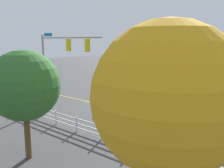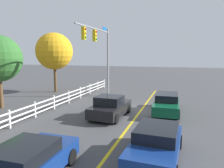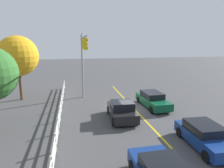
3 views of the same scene
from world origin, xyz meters
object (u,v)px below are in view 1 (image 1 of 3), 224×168
at_px(car_1, 202,110).
at_px(car_3, 124,109).
at_px(tree_1, 168,98).
at_px(tree_2, 24,86).
at_px(car_4, 126,97).

distance_m(car_1, car_3, 6.55).
relative_size(tree_1, tree_2, 1.18).
xyz_separation_m(car_3, tree_1, (-8.97, 10.00, 4.12)).
xyz_separation_m(car_1, car_4, (7.80, 0.11, 0.02)).
bearing_deg(tree_2, tree_1, 176.07).
bearing_deg(car_3, tree_1, 134.73).
height_order(tree_1, tree_2, tree_1).
bearing_deg(car_1, car_4, -176.78).
bearing_deg(car_1, tree_2, -107.95).
bearing_deg(car_4, car_1, -1.21).
relative_size(car_1, car_4, 0.92).
bearing_deg(tree_1, tree_2, -3.93).
bearing_deg(tree_1, car_1, -75.17).
height_order(car_1, tree_1, tree_1).
height_order(car_3, car_4, car_3).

